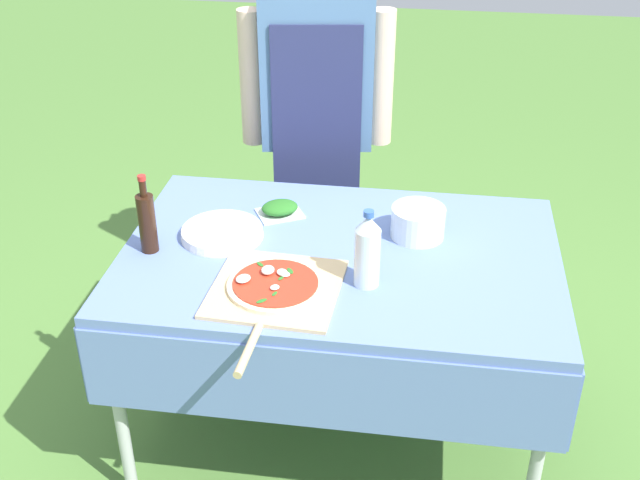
{
  "coord_description": "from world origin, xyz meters",
  "views": [
    {
      "loc": [
        0.26,
        -2.19,
        2.11
      ],
      "look_at": [
        -0.07,
        0.0,
        0.8
      ],
      "focal_mm": 45.0,
      "sensor_mm": 36.0,
      "label": 1
    }
  ],
  "objects": [
    {
      "name": "ground_plane",
      "position": [
        0.0,
        0.0,
        0.0
      ],
      "size": [
        12.0,
        12.0,
        0.0
      ],
      "primitive_type": "plane",
      "color": "#517F38"
    },
    {
      "name": "prep_table",
      "position": [
        0.0,
        0.0,
        0.69
      ],
      "size": [
        1.43,
        0.95,
        0.76
      ],
      "color": "#607AB7",
      "rests_on": "ground"
    },
    {
      "name": "person_cook",
      "position": [
        -0.19,
        0.77,
        0.94
      ],
      "size": [
        0.59,
        0.25,
        1.59
      ],
      "rotation": [
        0.0,
        0.0,
        3.28
      ],
      "color": "#4C4C51",
      "rests_on": "ground"
    },
    {
      "name": "pizza_on_peel",
      "position": [
        -0.17,
        -0.25,
        0.77
      ],
      "size": [
        0.4,
        0.6,
        0.06
      ],
      "rotation": [
        0.0,
        0.0,
        -0.05
      ],
      "color": "#D1B27F",
      "rests_on": "prep_table"
    },
    {
      "name": "oil_bottle",
      "position": [
        -0.61,
        -0.08,
        0.87
      ],
      "size": [
        0.06,
        0.06,
        0.27
      ],
      "color": "black",
      "rests_on": "prep_table"
    },
    {
      "name": "water_bottle",
      "position": [
        0.1,
        -0.17,
        0.88
      ],
      "size": [
        0.08,
        0.08,
        0.25
      ],
      "color": "silver",
      "rests_on": "prep_table"
    },
    {
      "name": "herb_container",
      "position": [
        -0.24,
        0.22,
        0.78
      ],
      "size": [
        0.19,
        0.18,
        0.05
      ],
      "rotation": [
        0.0,
        0.0,
        0.5
      ],
      "color": "silver",
      "rests_on": "prep_table"
    },
    {
      "name": "mixing_tub",
      "position": [
        0.24,
        0.14,
        0.81
      ],
      "size": [
        0.18,
        0.18,
        0.1
      ],
      "primitive_type": "cylinder",
      "color": "silver",
      "rests_on": "prep_table"
    },
    {
      "name": "plate_stack",
      "position": [
        -0.4,
        0.04,
        0.77
      ],
      "size": [
        0.28,
        0.28,
        0.03
      ],
      "color": "white",
      "rests_on": "prep_table"
    }
  ]
}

